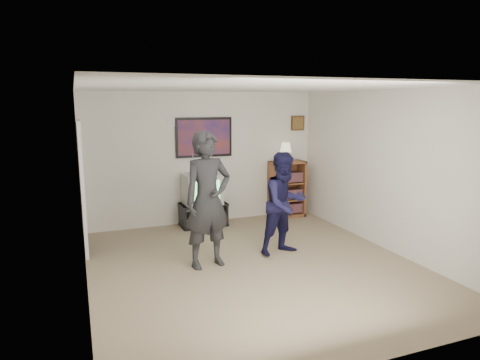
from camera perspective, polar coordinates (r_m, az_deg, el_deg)
room_shell at (r=6.19m, az=0.78°, el=0.49°), size 4.51×5.00×2.51m
media_stand at (r=8.13m, az=-4.92°, el=-4.59°), size 0.87×0.49×0.43m
crt_television at (r=8.01m, az=-5.10°, el=-1.15°), size 0.69×0.59×0.57m
bookshelf at (r=8.74m, az=6.26°, el=-1.19°), size 0.69×0.39×1.14m
table_lamp at (r=8.59m, az=6.10°, el=3.74°), size 0.24×0.24×0.38m
person_tall at (r=5.99m, az=-4.32°, el=-2.67°), size 0.78×0.58×1.93m
person_short at (r=6.55m, az=5.99°, el=-3.15°), size 0.87×0.73×1.58m
controller_left at (r=6.12m, az=-4.44°, el=-0.80°), size 0.03×0.11×0.03m
controller_right at (r=6.70m, az=5.34°, el=-1.24°), size 0.06×0.12×0.03m
poster at (r=8.14m, az=-4.83°, el=5.69°), size 1.10×0.03×0.75m
air_vent at (r=7.99m, az=-8.69°, el=7.67°), size 0.28×0.02×0.14m
small_picture at (r=8.90m, az=7.70°, el=7.52°), size 0.30×0.03×0.30m
doorway at (r=7.04m, az=-20.39°, el=-1.03°), size 0.03×0.85×2.00m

